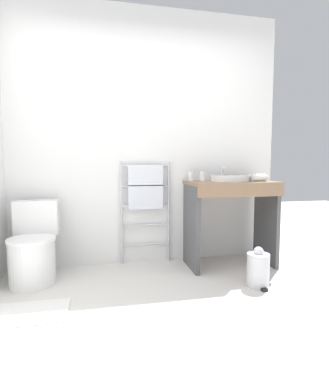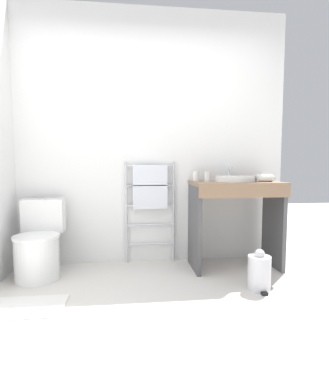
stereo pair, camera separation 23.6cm
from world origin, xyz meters
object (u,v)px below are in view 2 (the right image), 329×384
(cup_near_wall, at_px, (196,176))
(hair_dryer, at_px, (265,178))
(sink_basin, at_px, (235,178))
(toilet, at_px, (39,246))
(trash_bin, at_px, (259,272))
(towel_radiator, at_px, (150,193))
(cup_near_edge, at_px, (208,176))

(cup_near_wall, distance_m, hair_dryer, 0.69)
(sink_basin, bearing_deg, toilet, -177.36)
(trash_bin, bearing_deg, towel_radiator, 136.49)
(trash_bin, bearing_deg, cup_near_wall, 116.56)
(towel_radiator, distance_m, sink_basin, 0.89)
(hair_dryer, bearing_deg, trash_bin, -117.91)
(toilet, height_order, sink_basin, sink_basin)
(sink_basin, relative_size, trash_bin, 1.14)
(towel_radiator, height_order, sink_basin, towel_radiator)
(cup_near_edge, distance_m, trash_bin, 1.07)
(towel_radiator, height_order, cup_near_wall, towel_radiator)
(sink_basin, bearing_deg, towel_radiator, 166.08)
(cup_near_wall, relative_size, cup_near_edge, 1.03)
(sink_basin, height_order, hair_dryer, hair_dryer)
(toilet, relative_size, cup_near_edge, 7.47)
(toilet, bearing_deg, sink_basin, 2.64)
(sink_basin, xyz_separation_m, trash_bin, (0.01, -0.60, -0.76))
(toilet, xyz_separation_m, sink_basin, (1.91, 0.09, 0.61))
(sink_basin, distance_m, hair_dryer, 0.29)
(sink_basin, relative_size, cup_near_wall, 3.98)
(cup_near_edge, bearing_deg, toilet, -174.04)
(toilet, xyz_separation_m, trash_bin, (1.92, -0.51, -0.14))
(toilet, distance_m, towel_radiator, 1.19)
(hair_dryer, bearing_deg, sink_basin, 155.94)
(cup_near_wall, bearing_deg, towel_radiator, 173.09)
(towel_radiator, height_order, hair_dryer, towel_radiator)
(sink_basin, bearing_deg, hair_dryer, -24.06)
(toilet, bearing_deg, trash_bin, -15.03)
(cup_near_wall, height_order, trash_bin, cup_near_wall)
(hair_dryer, bearing_deg, cup_near_wall, 156.93)
(toilet, relative_size, hair_dryer, 3.71)
(towel_radiator, xyz_separation_m, trash_bin, (0.86, -0.81, -0.60))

